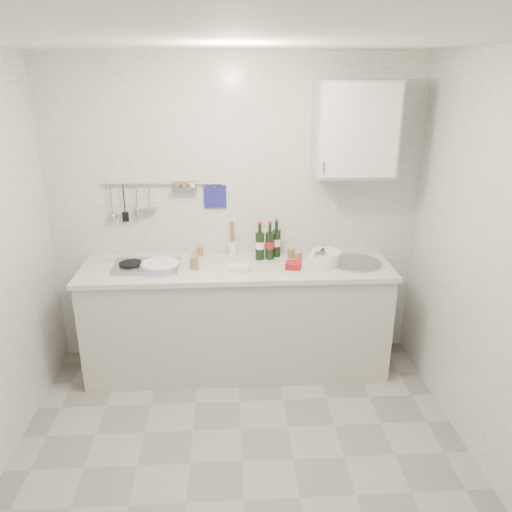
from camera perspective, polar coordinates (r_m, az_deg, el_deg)
The scene contains 17 objects.
floor at distance 3.47m, azimuth -1.61°, elevation -22.40°, with size 3.00×3.00×0.00m, color slate.
ceiling at distance 2.55m, azimuth -2.21°, elevation 23.62°, with size 3.00×3.00×0.00m, color silver.
back_wall at distance 4.10m, azimuth -2.38°, elevation 4.70°, with size 3.00×0.02×2.50m, color silver.
wall_right at distance 3.18m, azimuth 26.27°, elevation -2.15°, with size 0.02×2.80×2.50m, color silver.
counter at distance 4.12m, azimuth -2.05°, elevation -7.43°, with size 2.44×0.64×0.96m.
wall_rail at distance 4.06m, azimuth -10.91°, elevation 6.75°, with size 0.98×0.09×0.34m.
wall_cabinet at distance 3.91m, azimuth 11.24°, elevation 14.03°, with size 0.60×0.38×0.70m.
plate_stack_hob at distance 3.90m, azimuth -11.02°, elevation -1.16°, with size 0.32×0.31×0.05m.
plate_stack_sink at distance 3.96m, azimuth 7.71°, elevation -0.28°, with size 0.30×0.28×0.11m.
wine_bottles at distance 4.03m, azimuth 1.46°, elevation 1.85°, with size 0.21×0.14×0.31m.
butter_dish at distance 3.80m, azimuth -2.06°, elevation -1.41°, with size 0.17×0.09×0.05m, color white.
strawberry_punnet at distance 3.87m, azimuth 4.28°, elevation -1.06°, with size 0.11×0.11×0.05m, color #AF1322.
utensil_crock at distance 4.13m, azimuth -2.73°, elevation 1.03°, with size 0.07×0.07×0.30m.
jar_a at distance 4.15m, azimuth -6.43°, elevation 0.60°, with size 0.06×0.06×0.08m.
jar_b at distance 4.09m, azimuth 4.06°, elevation 0.37°, with size 0.07×0.07×0.08m.
jar_c at distance 4.01m, azimuth 4.83°, elevation -0.03°, with size 0.07×0.07×0.08m.
jar_d at distance 3.87m, azimuth -7.05°, elevation -0.67°, with size 0.07×0.07×0.11m.
Camera 1 is at (-0.06, -2.55, 2.35)m, focal length 35.00 mm.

